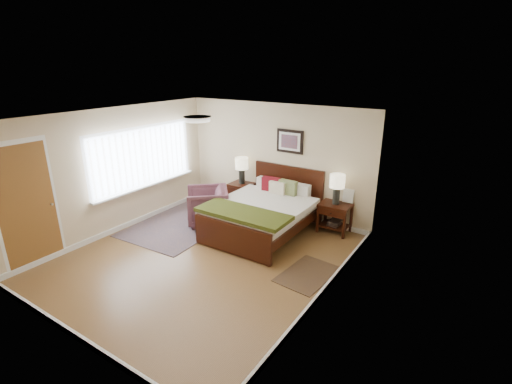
% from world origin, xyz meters
% --- Properties ---
extents(floor, '(5.00, 5.00, 0.00)m').
position_xyz_m(floor, '(0.00, 0.00, 0.00)').
color(floor, brown).
rests_on(floor, ground).
extents(back_wall, '(4.50, 0.04, 2.50)m').
position_xyz_m(back_wall, '(0.00, 2.50, 1.25)').
color(back_wall, beige).
rests_on(back_wall, ground).
extents(front_wall, '(4.50, 0.04, 2.50)m').
position_xyz_m(front_wall, '(0.00, -2.50, 1.25)').
color(front_wall, beige).
rests_on(front_wall, ground).
extents(left_wall, '(0.04, 5.00, 2.50)m').
position_xyz_m(left_wall, '(-2.25, 0.00, 1.25)').
color(left_wall, beige).
rests_on(left_wall, ground).
extents(right_wall, '(0.04, 5.00, 2.50)m').
position_xyz_m(right_wall, '(2.25, 0.00, 1.25)').
color(right_wall, beige).
rests_on(right_wall, ground).
extents(ceiling, '(4.50, 5.00, 0.02)m').
position_xyz_m(ceiling, '(0.00, 0.00, 2.50)').
color(ceiling, white).
rests_on(ceiling, back_wall).
extents(window, '(0.11, 2.72, 1.32)m').
position_xyz_m(window, '(-2.20, 0.70, 1.38)').
color(window, silver).
rests_on(window, left_wall).
extents(door, '(0.06, 1.00, 2.18)m').
position_xyz_m(door, '(-2.23, -1.75, 1.07)').
color(door, silver).
rests_on(door, ground).
extents(ceil_fixture, '(0.44, 0.44, 0.08)m').
position_xyz_m(ceil_fixture, '(0.00, 0.00, 2.47)').
color(ceil_fixture, white).
rests_on(ceil_fixture, ceiling).
extents(bed, '(1.79, 2.17, 1.17)m').
position_xyz_m(bed, '(0.35, 1.43, 0.54)').
color(bed, black).
rests_on(bed, ground).
extents(wall_art, '(0.62, 0.05, 0.50)m').
position_xyz_m(wall_art, '(0.35, 2.47, 1.72)').
color(wall_art, black).
rests_on(wall_art, back_wall).
extents(nightstand_left, '(0.54, 0.48, 0.64)m').
position_xyz_m(nightstand_left, '(-0.77, 2.25, 0.51)').
color(nightstand_left, black).
rests_on(nightstand_left, ground).
extents(nightstand_right, '(0.62, 0.46, 0.61)m').
position_xyz_m(nightstand_right, '(1.54, 2.26, 0.38)').
color(nightstand_right, black).
rests_on(nightstand_right, ground).
extents(lamp_left, '(0.30, 0.30, 0.61)m').
position_xyz_m(lamp_left, '(-0.77, 2.27, 1.06)').
color(lamp_left, black).
rests_on(lamp_left, nightstand_left).
extents(lamp_right, '(0.30, 0.30, 0.61)m').
position_xyz_m(lamp_right, '(1.54, 2.27, 1.03)').
color(lamp_right, black).
rests_on(lamp_right, nightstand_right).
extents(armchair, '(1.20, 1.20, 0.79)m').
position_xyz_m(armchair, '(-0.93, 1.21, 0.39)').
color(armchair, brown).
rests_on(armchair, ground).
extents(rug_persian, '(1.81, 2.48, 0.01)m').
position_xyz_m(rug_persian, '(-1.35, 0.84, 0.01)').
color(rug_persian, '#0C1B3C').
rests_on(rug_persian, ground).
extents(rug_navy, '(0.81, 1.14, 0.01)m').
position_xyz_m(rug_navy, '(1.80, 0.49, 0.01)').
color(rug_navy, black).
rests_on(rug_navy, ground).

